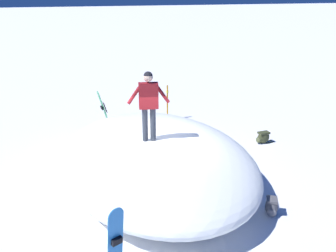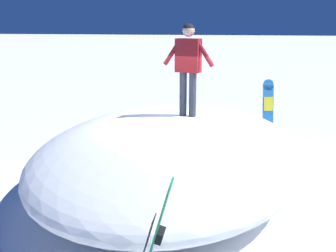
% 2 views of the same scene
% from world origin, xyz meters
% --- Properties ---
extents(ground, '(240.00, 240.00, 0.00)m').
position_xyz_m(ground, '(0.00, 0.00, 0.00)').
color(ground, white).
extents(snow_mound, '(7.01, 5.07, 1.35)m').
position_xyz_m(snow_mound, '(-0.16, 0.01, 0.67)').
color(snow_mound, white).
rests_on(snow_mound, ground).
extents(snowboarder_standing, '(0.32, 1.04, 1.75)m').
position_xyz_m(snowboarder_standing, '(0.11, -0.24, 2.40)').
color(snowboarder_standing, '#333842').
rests_on(snowboarder_standing, snow_mound).
extents(snowboard_primary_upright, '(0.31, 0.35, 1.69)m').
position_xyz_m(snowboard_primary_upright, '(3.30, -1.83, 0.87)').
color(snowboard_primary_upright, '#2672BF').
rests_on(snowboard_primary_upright, ground).
extents(snowboard_secondary_upright, '(0.29, 0.50, 1.66)m').
position_xyz_m(snowboard_secondary_upright, '(-3.98, -0.62, 0.86)').
color(snowboard_secondary_upright, '#1E8C47').
rests_on(snowboard_secondary_upright, ground).
extents(backpack_near, '(0.56, 0.46, 0.44)m').
position_xyz_m(backpack_near, '(2.30, 2.00, 0.22)').
color(backpack_near, '#4C4C51').
rests_on(backpack_near, ground).
extents(backpack_far, '(0.28, 0.67, 0.41)m').
position_xyz_m(backpack_far, '(-1.42, 4.25, 0.21)').
color(backpack_far, '#383D23').
rests_on(backpack_far, ground).
extents(trail_marker_pole, '(0.10, 0.10, 1.44)m').
position_xyz_m(trail_marker_pole, '(-4.73, 2.00, 0.76)').
color(trail_marker_pole, orange).
rests_on(trail_marker_pole, ground).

